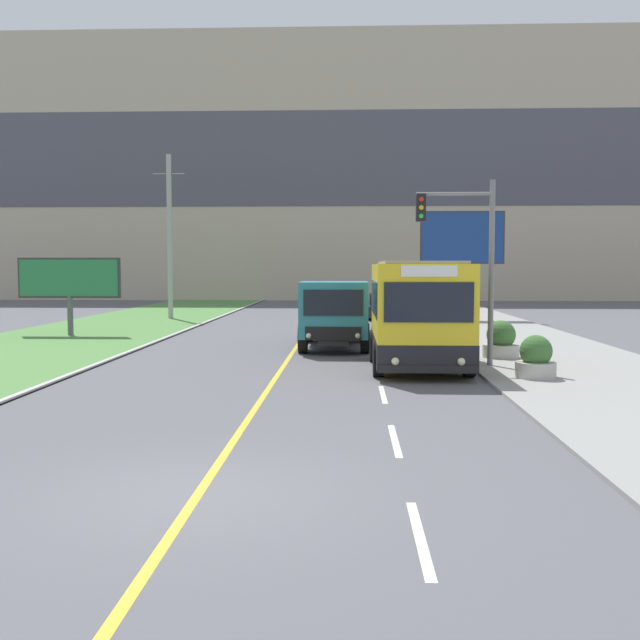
{
  "coord_description": "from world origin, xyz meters",
  "views": [
    {
      "loc": [
        1.97,
        -9.46,
        2.97
      ],
      "look_at": [
        1.1,
        12.43,
        1.4
      ],
      "focal_mm": 42.0,
      "sensor_mm": 36.0,
      "label": 1
    }
  ],
  "objects_px": {
    "planter_round_second": "(501,341)",
    "traffic_light_mast": "(468,248)",
    "car_distant": "(383,307)",
    "billboard_large": "(462,241)",
    "city_bus": "(419,315)",
    "dump_truck": "(335,315)",
    "billboard_small": "(69,280)",
    "utility_pole_far": "(170,236)",
    "planter_round_near": "(536,359)"
  },
  "relations": [
    {
      "from": "city_bus",
      "to": "utility_pole_far",
      "type": "height_order",
      "value": "utility_pole_far"
    },
    {
      "from": "city_bus",
      "to": "traffic_light_mast",
      "type": "bearing_deg",
      "value": 15.99
    },
    {
      "from": "city_bus",
      "to": "planter_round_near",
      "type": "height_order",
      "value": "city_bus"
    },
    {
      "from": "billboard_large",
      "to": "planter_round_second",
      "type": "height_order",
      "value": "billboard_large"
    },
    {
      "from": "billboard_small",
      "to": "planter_round_near",
      "type": "bearing_deg",
      "value": -35.55
    },
    {
      "from": "utility_pole_far",
      "to": "billboard_large",
      "type": "bearing_deg",
      "value": -2.3
    },
    {
      "from": "traffic_light_mast",
      "to": "billboard_small",
      "type": "distance_m",
      "value": 18.2
    },
    {
      "from": "dump_truck",
      "to": "billboard_large",
      "type": "bearing_deg",
      "value": 65.64
    },
    {
      "from": "city_bus",
      "to": "billboard_small",
      "type": "height_order",
      "value": "billboard_small"
    },
    {
      "from": "billboard_small",
      "to": "traffic_light_mast",
      "type": "bearing_deg",
      "value": -31.87
    },
    {
      "from": "car_distant",
      "to": "billboard_small",
      "type": "bearing_deg",
      "value": -141.79
    },
    {
      "from": "utility_pole_far",
      "to": "planter_round_near",
      "type": "distance_m",
      "value": 27.37
    },
    {
      "from": "dump_truck",
      "to": "planter_round_near",
      "type": "distance_m",
      "value": 8.93
    },
    {
      "from": "car_distant",
      "to": "billboard_large",
      "type": "height_order",
      "value": "billboard_large"
    },
    {
      "from": "utility_pole_far",
      "to": "planter_round_second",
      "type": "relative_size",
      "value": 7.8
    },
    {
      "from": "billboard_small",
      "to": "planter_round_second",
      "type": "height_order",
      "value": "billboard_small"
    },
    {
      "from": "city_bus",
      "to": "billboard_small",
      "type": "distance_m",
      "value": 17.21
    },
    {
      "from": "city_bus",
      "to": "planter_round_second",
      "type": "height_order",
      "value": "city_bus"
    },
    {
      "from": "city_bus",
      "to": "billboard_small",
      "type": "xyz_separation_m",
      "value": [
        -13.98,
        10.01,
        0.82
      ]
    },
    {
      "from": "traffic_light_mast",
      "to": "planter_round_near",
      "type": "distance_m",
      "value": 4.07
    },
    {
      "from": "car_distant",
      "to": "planter_round_second",
      "type": "height_order",
      "value": "car_distant"
    },
    {
      "from": "dump_truck",
      "to": "utility_pole_far",
      "type": "height_order",
      "value": "utility_pole_far"
    },
    {
      "from": "billboard_large",
      "to": "planter_round_near",
      "type": "height_order",
      "value": "billboard_large"
    },
    {
      "from": "planter_round_second",
      "to": "traffic_light_mast",
      "type": "bearing_deg",
      "value": -125.65
    },
    {
      "from": "car_distant",
      "to": "planter_round_near",
      "type": "xyz_separation_m",
      "value": [
        2.97,
        -22.95,
        -0.12
      ]
    },
    {
      "from": "car_distant",
      "to": "utility_pole_far",
      "type": "bearing_deg",
      "value": -177.91
    },
    {
      "from": "billboard_large",
      "to": "planter_round_second",
      "type": "relative_size",
      "value": 5.06
    },
    {
      "from": "city_bus",
      "to": "planter_round_second",
      "type": "xyz_separation_m",
      "value": [
        2.83,
        2.34,
        -0.98
      ]
    },
    {
      "from": "city_bus",
      "to": "car_distant",
      "type": "xyz_separation_m",
      "value": [
        -0.11,
        20.93,
        -0.89
      ]
    },
    {
      "from": "planter_round_second",
      "to": "billboard_small",
      "type": "bearing_deg",
      "value": 155.47
    },
    {
      "from": "city_bus",
      "to": "billboard_large",
      "type": "bearing_deg",
      "value": 78.17
    },
    {
      "from": "traffic_light_mast",
      "to": "planter_round_second",
      "type": "relative_size",
      "value": 4.62
    },
    {
      "from": "billboard_large",
      "to": "planter_round_second",
      "type": "xyz_separation_m",
      "value": [
        -1.32,
        -17.49,
        -3.78
      ]
    },
    {
      "from": "traffic_light_mast",
      "to": "billboard_large",
      "type": "relative_size",
      "value": 0.91
    },
    {
      "from": "dump_truck",
      "to": "planter_round_near",
      "type": "height_order",
      "value": "dump_truck"
    },
    {
      "from": "city_bus",
      "to": "utility_pole_far",
      "type": "xyz_separation_m",
      "value": [
        -12.16,
        20.49,
        3.1
      ]
    },
    {
      "from": "planter_round_second",
      "to": "utility_pole_far",
      "type": "bearing_deg",
      "value": 129.56
    },
    {
      "from": "dump_truck",
      "to": "billboard_small",
      "type": "bearing_deg",
      "value": 156.68
    },
    {
      "from": "car_distant",
      "to": "planter_round_second",
      "type": "relative_size",
      "value": 3.63
    },
    {
      "from": "utility_pole_far",
      "to": "planter_round_near",
      "type": "xyz_separation_m",
      "value": [
        15.02,
        -22.51,
        -4.11
      ]
    },
    {
      "from": "planter_round_near",
      "to": "traffic_light_mast",
      "type": "bearing_deg",
      "value": 119.97
    },
    {
      "from": "utility_pole_far",
      "to": "planter_round_second",
      "type": "bearing_deg",
      "value": -50.44
    },
    {
      "from": "city_bus",
      "to": "dump_truck",
      "type": "xyz_separation_m",
      "value": [
        -2.53,
        5.07,
        -0.32
      ]
    },
    {
      "from": "utility_pole_far",
      "to": "city_bus",
      "type": "bearing_deg",
      "value": -59.3
    },
    {
      "from": "car_distant",
      "to": "traffic_light_mast",
      "type": "bearing_deg",
      "value": -85.64
    },
    {
      "from": "dump_truck",
      "to": "billboard_small",
      "type": "height_order",
      "value": "billboard_small"
    },
    {
      "from": "dump_truck",
      "to": "utility_pole_far",
      "type": "distance_m",
      "value": 18.5
    },
    {
      "from": "city_bus",
      "to": "billboard_large",
      "type": "height_order",
      "value": "billboard_large"
    },
    {
      "from": "utility_pole_far",
      "to": "billboard_small",
      "type": "relative_size",
      "value": 2.1
    },
    {
      "from": "dump_truck",
      "to": "traffic_light_mast",
      "type": "height_order",
      "value": "traffic_light_mast"
    }
  ]
}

